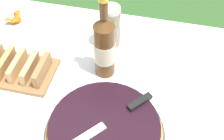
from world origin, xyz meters
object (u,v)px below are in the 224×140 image
(serving_knife, at_px, (112,120))
(cup_stack, at_px, (112,28))
(berry_tart, at_px, (104,131))
(cider_bottle_amber, at_px, (105,47))
(bread_board, at_px, (18,68))
(snack_plate_left, at_px, (17,21))

(serving_knife, bearing_deg, cup_stack, -126.61)
(berry_tart, distance_m, cider_bottle_amber, 0.29)
(berry_tart, bearing_deg, bread_board, 153.86)
(cider_bottle_amber, bearing_deg, bread_board, -165.08)
(serving_knife, height_order, cup_stack, cup_stack)
(serving_knife, distance_m, snack_plate_left, 0.68)
(serving_knife, xyz_separation_m, bread_board, (-0.39, 0.16, -0.04))
(berry_tart, height_order, serving_knife, serving_knife)
(berry_tart, height_order, cup_stack, cup_stack)
(berry_tart, bearing_deg, cider_bottle_amber, 103.64)
(serving_knife, relative_size, cider_bottle_amber, 0.90)
(cup_stack, distance_m, cider_bottle_amber, 0.15)
(serving_knife, xyz_separation_m, cider_bottle_amber, (-0.08, 0.24, 0.06))
(serving_knife, xyz_separation_m, cup_stack, (-0.09, 0.38, 0.03))
(snack_plate_left, bearing_deg, berry_tart, -41.76)
(bread_board, bearing_deg, cup_stack, 36.63)
(berry_tart, relative_size, serving_knife, 1.25)
(cup_stack, relative_size, snack_plate_left, 0.99)
(berry_tart, xyz_separation_m, cup_stack, (-0.07, 0.41, 0.07))
(berry_tart, relative_size, snack_plate_left, 1.98)
(snack_plate_left, xyz_separation_m, bread_board, (0.13, -0.27, 0.01))
(cup_stack, bearing_deg, berry_tart, -80.14)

